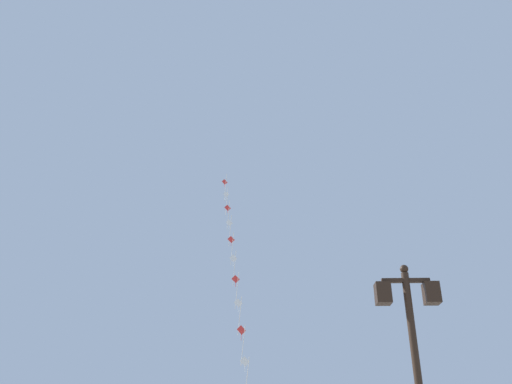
# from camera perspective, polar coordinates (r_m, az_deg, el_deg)

# --- Properties ---
(twin_lantern_lamp_post) EXTENTS (1.19, 0.28, 5.12)m
(twin_lantern_lamp_post) POSITION_cam_1_polar(r_m,az_deg,el_deg) (10.46, 16.42, -15.74)
(twin_lantern_lamp_post) COLOR black
(twin_lantern_lamp_post) RESTS_ON ground_plane
(kite_train) EXTENTS (2.75, 13.27, 17.83)m
(kite_train) POSITION_cam_1_polar(r_m,az_deg,el_deg) (25.34, -2.17, -9.29)
(kite_train) COLOR brown
(kite_train) RESTS_ON ground_plane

